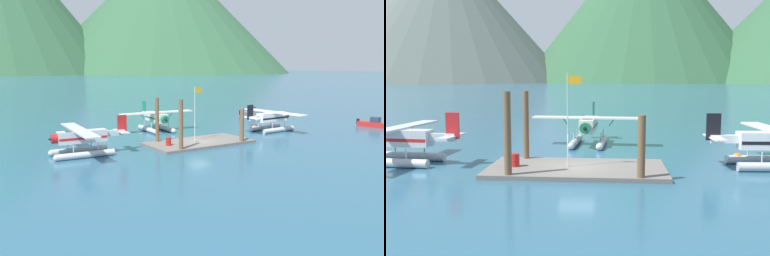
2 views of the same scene
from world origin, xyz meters
The scene contains 12 objects.
ground_plane centered at (0.00, 0.00, 0.00)m, with size 1200.00×1200.00×0.00m, color #285670.
dock_platform centered at (0.00, 0.00, 0.15)m, with size 12.01×6.08×0.30m, color #66605B.
piling_near_left centered at (-4.06, -2.63, 2.75)m, with size 0.46×0.46×5.50m, color brown.
piling_near_right centered at (4.14, -2.67, 2.05)m, with size 0.48×0.48×4.10m, color brown.
piling_far_left centered at (-4.00, 2.61, 2.67)m, with size 0.43×0.43×5.34m, color brown.
flagpole centered at (-0.48, -0.05, 4.20)m, with size 0.95×0.10×6.30m.
fuel_drum centered at (-4.18, -0.25, 0.74)m, with size 0.62×0.62×0.88m.
mooring_buoy centered at (11.64, 3.40, 0.39)m, with size 0.78×0.78×0.78m, color orange.
mountain_ridge_west_peak centered at (40.52, 490.41, 92.88)m, with size 299.76×299.76×185.76m.
mountain_ridge_east_peak centered at (-187.93, 447.80, 79.13)m, with size 286.33×286.33×158.27m.
seaplane_silver_port_fwd centered at (-13.18, 1.33, 1.58)m, with size 7.97×10.47×3.84m.
seaplane_cream_bow_centre centered at (0.24, 10.69, 1.58)m, with size 10.47×7.97×3.84m.
Camera 2 is at (2.30, -27.23, 6.37)m, focal length 38.37 mm.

